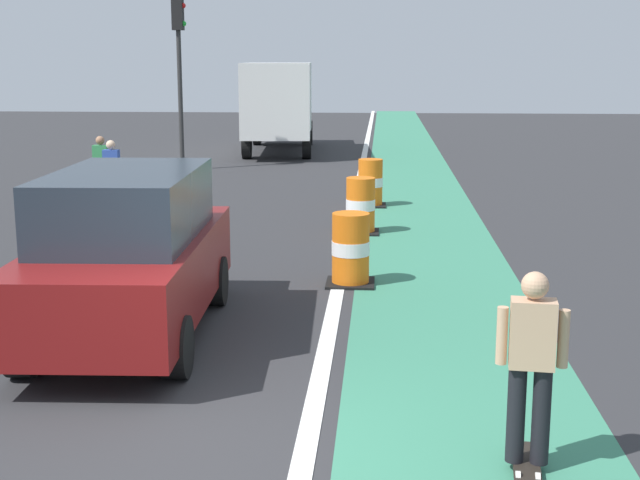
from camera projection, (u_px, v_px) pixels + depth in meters
name	position (u px, v px, depth m)	size (l,w,h in m)	color
ground_plane	(203.00, 447.00, 7.72)	(100.00, 100.00, 0.00)	#2D2D30
bike_lane_strip	(421.00, 215.00, 19.28)	(2.50, 80.00, 0.01)	#387F60
lane_divider_stripe	(353.00, 214.00, 19.38)	(0.20, 80.00, 0.01)	silver
skateboarder_on_lane	(531.00, 366.00, 7.09)	(0.57, 0.82, 1.69)	black
parked_suv_nearest	(129.00, 254.00, 10.62)	(2.06, 4.67, 2.04)	maroon
traffic_barrel_front	(351.00, 250.00, 13.21)	(0.73, 0.73, 1.09)	orange
traffic_barrel_mid	(360.00, 206.00, 17.17)	(0.73, 0.73, 1.09)	orange
traffic_barrel_back	(370.00, 183.00, 20.34)	(0.73, 0.73, 1.09)	orange
delivery_truck_down_block	(279.00, 101.00, 32.09)	(2.81, 7.74, 3.23)	silver
traffic_light_corner	(179.00, 54.00, 26.42)	(0.41, 0.32, 5.10)	#2D2D2D
pedestrian_crossing	(101.00, 168.00, 20.41)	(0.34, 0.20, 1.61)	#33333D
pedestrian_waiting	(112.00, 174.00, 19.37)	(0.34, 0.20, 1.61)	#33333D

